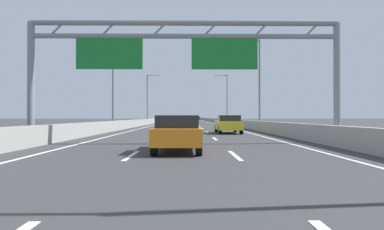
{
  "coord_description": "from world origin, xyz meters",
  "views": [
    {
      "loc": [
        0.17,
        0.55,
        1.36
      ],
      "look_at": [
        0.74,
        51.09,
        1.59
      ],
      "focal_mm": 32.2,
      "sensor_mm": 36.0,
      "label": 1
    }
  ],
  "objects_px": {
    "streetlamp_left_mid": "(115,78)",
    "streetlamp_right_far": "(226,96)",
    "sign_gantry": "(181,50)",
    "orange_car": "(178,133)",
    "streetlamp_right_mid": "(257,78)",
    "yellow_car": "(228,124)",
    "silver_car": "(186,121)",
    "black_car": "(197,118)",
    "streetlamp_left_far": "(149,96)"
  },
  "relations": [
    {
      "from": "streetlamp_left_mid",
      "to": "streetlamp_right_far",
      "type": "bearing_deg",
      "value": 63.74
    },
    {
      "from": "sign_gantry",
      "to": "streetlamp_right_far",
      "type": "relative_size",
      "value": 1.7
    },
    {
      "from": "sign_gantry",
      "to": "orange_car",
      "type": "relative_size",
      "value": 3.73
    },
    {
      "from": "streetlamp_right_mid",
      "to": "orange_car",
      "type": "bearing_deg",
      "value": -108.73
    },
    {
      "from": "yellow_car",
      "to": "streetlamp_right_far",
      "type": "bearing_deg",
      "value": 84.01
    },
    {
      "from": "streetlamp_right_far",
      "to": "silver_car",
      "type": "relative_size",
      "value": 2.29
    },
    {
      "from": "streetlamp_right_far",
      "to": "silver_car",
      "type": "bearing_deg",
      "value": -109.58
    },
    {
      "from": "orange_car",
      "to": "yellow_car",
      "type": "xyz_separation_m",
      "value": [
        3.66,
        14.5,
        0.02
      ]
    },
    {
      "from": "silver_car",
      "to": "streetlamp_left_mid",
      "type": "bearing_deg",
      "value": -129.66
    },
    {
      "from": "silver_car",
      "to": "black_car",
      "type": "distance_m",
      "value": 89.69
    },
    {
      "from": "streetlamp_left_far",
      "to": "silver_car",
      "type": "height_order",
      "value": "streetlamp_left_far"
    },
    {
      "from": "yellow_car",
      "to": "black_car",
      "type": "height_order",
      "value": "black_car"
    },
    {
      "from": "streetlamp_left_mid",
      "to": "yellow_car",
      "type": "height_order",
      "value": "streetlamp_left_mid"
    },
    {
      "from": "sign_gantry",
      "to": "yellow_car",
      "type": "height_order",
      "value": "sign_gantry"
    },
    {
      "from": "streetlamp_left_far",
      "to": "streetlamp_right_far",
      "type": "xyz_separation_m",
      "value": [
        14.93,
        0.0,
        0.0
      ]
    },
    {
      "from": "streetlamp_right_mid",
      "to": "black_car",
      "type": "bearing_deg",
      "value": 92.17
    },
    {
      "from": "streetlamp_right_mid",
      "to": "streetlamp_left_far",
      "type": "distance_m",
      "value": 33.75
    },
    {
      "from": "silver_car",
      "to": "black_car",
      "type": "relative_size",
      "value": 0.91
    },
    {
      "from": "silver_car",
      "to": "orange_car",
      "type": "xyz_separation_m",
      "value": [
        -0.06,
        -31.5,
        -0.02
      ]
    },
    {
      "from": "streetlamp_right_far",
      "to": "orange_car",
      "type": "distance_m",
      "value": 53.72
    },
    {
      "from": "yellow_car",
      "to": "sign_gantry",
      "type": "bearing_deg",
      "value": -109.61
    },
    {
      "from": "silver_car",
      "to": "orange_car",
      "type": "relative_size",
      "value": 0.96
    },
    {
      "from": "streetlamp_right_mid",
      "to": "yellow_car",
      "type": "height_order",
      "value": "streetlamp_right_mid"
    },
    {
      "from": "streetlamp_right_mid",
      "to": "silver_car",
      "type": "distance_m",
      "value": 12.54
    },
    {
      "from": "streetlamp_right_far",
      "to": "silver_car",
      "type": "height_order",
      "value": "streetlamp_right_far"
    },
    {
      "from": "streetlamp_right_far",
      "to": "yellow_car",
      "type": "distance_m",
      "value": 38.96
    },
    {
      "from": "orange_car",
      "to": "black_car",
      "type": "height_order",
      "value": "black_car"
    },
    {
      "from": "sign_gantry",
      "to": "streetlamp_right_mid",
      "type": "bearing_deg",
      "value": 67.37
    },
    {
      "from": "yellow_car",
      "to": "silver_car",
      "type": "bearing_deg",
      "value": 101.95
    },
    {
      "from": "streetlamp_right_mid",
      "to": "silver_car",
      "type": "height_order",
      "value": "streetlamp_right_mid"
    },
    {
      "from": "yellow_car",
      "to": "streetlamp_left_mid",
      "type": "bearing_deg",
      "value": 143.02
    },
    {
      "from": "yellow_car",
      "to": "black_car",
      "type": "bearing_deg",
      "value": 89.83
    },
    {
      "from": "streetlamp_left_mid",
      "to": "streetlamp_right_far",
      "type": "xyz_separation_m",
      "value": [
        14.93,
        30.27,
        0.0
      ]
    },
    {
      "from": "streetlamp_left_mid",
      "to": "streetlamp_left_far",
      "type": "height_order",
      "value": "same"
    },
    {
      "from": "black_car",
      "to": "streetlamp_left_far",
      "type": "bearing_deg",
      "value": -99.34
    },
    {
      "from": "sign_gantry",
      "to": "streetlamp_left_far",
      "type": "relative_size",
      "value": 1.7
    },
    {
      "from": "orange_car",
      "to": "black_car",
      "type": "xyz_separation_m",
      "value": [
        3.97,
        121.1,
        0.05
      ]
    },
    {
      "from": "streetlamp_left_mid",
      "to": "orange_car",
      "type": "xyz_separation_m",
      "value": [
        7.23,
        -22.7,
        -4.67
      ]
    },
    {
      "from": "streetlamp_right_mid",
      "to": "yellow_car",
      "type": "bearing_deg",
      "value": -116.22
    },
    {
      "from": "orange_car",
      "to": "yellow_car",
      "type": "relative_size",
      "value": 0.93
    },
    {
      "from": "yellow_car",
      "to": "streetlamp_left_far",
      "type": "bearing_deg",
      "value": 105.81
    },
    {
      "from": "sign_gantry",
      "to": "silver_car",
      "type": "height_order",
      "value": "sign_gantry"
    },
    {
      "from": "streetlamp_right_far",
      "to": "black_car",
      "type": "distance_m",
      "value": 68.39
    },
    {
      "from": "sign_gantry",
      "to": "streetlamp_right_far",
      "type": "bearing_deg",
      "value": 81.04
    },
    {
      "from": "streetlamp_right_mid",
      "to": "streetlamp_left_mid",
      "type": "bearing_deg",
      "value": 180.0
    },
    {
      "from": "streetlamp_left_far",
      "to": "silver_car",
      "type": "xyz_separation_m",
      "value": [
        7.3,
        -21.47,
        -4.64
      ]
    },
    {
      "from": "silver_car",
      "to": "yellow_car",
      "type": "height_order",
      "value": "silver_car"
    },
    {
      "from": "streetlamp_right_mid",
      "to": "streetlamp_right_far",
      "type": "xyz_separation_m",
      "value": [
        0.0,
        30.27,
        0.0
      ]
    },
    {
      "from": "sign_gantry",
      "to": "orange_car",
      "type": "xyz_separation_m",
      "value": [
        -0.02,
        -4.28,
        -4.08
      ]
    },
    {
      "from": "silver_car",
      "to": "black_car",
      "type": "bearing_deg",
      "value": 87.5
    }
  ]
}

